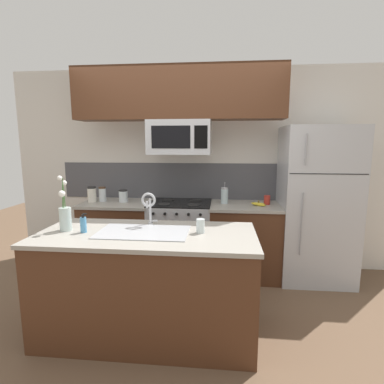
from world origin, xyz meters
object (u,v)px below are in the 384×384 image
(stove_range, at_px, (181,238))
(coffee_tin, at_px, (267,200))
(french_press, at_px, (225,195))
(flower_vase, at_px, (65,217))
(storage_jar_short, at_px, (123,196))
(dish_soap_bottle, at_px, (83,224))
(drinking_glass, at_px, (200,226))
(storage_jar_tall, at_px, (92,194))
(microwave, at_px, (180,137))
(storage_jar_medium, at_px, (102,194))
(banana_bunch, at_px, (259,204))
(refrigerator, at_px, (316,205))
(sink_faucet, at_px, (149,204))

(stove_range, bearing_deg, coffee_tin, 2.69)
(french_press, relative_size, flower_vase, 0.56)
(storage_jar_short, height_order, dish_soap_bottle, dish_soap_bottle)
(drinking_glass, bearing_deg, storage_jar_tall, 140.99)
(french_press, bearing_deg, flower_vase, -136.17)
(french_press, height_order, flower_vase, flower_vase)
(stove_range, xyz_separation_m, flower_vase, (-0.82, -1.26, 0.57))
(stove_range, distance_m, coffee_tin, 1.18)
(microwave, xyz_separation_m, storage_jar_medium, (-1.02, 0.06, -0.72))
(stove_range, distance_m, french_press, 0.78)
(microwave, relative_size, french_press, 2.79)
(microwave, bearing_deg, drinking_glass, -74.22)
(storage_jar_tall, xyz_separation_m, dish_soap_bottle, (0.49, -1.28, -0.03))
(stove_range, bearing_deg, banana_bunch, -3.60)
(stove_range, xyz_separation_m, refrigerator, (1.64, 0.02, 0.46))
(microwave, xyz_separation_m, french_press, (0.55, 0.08, -0.71))
(banana_bunch, relative_size, sink_faucet, 0.62)
(storage_jar_short, bearing_deg, storage_jar_medium, 176.30)
(stove_range, bearing_deg, microwave, -89.84)
(coffee_tin, distance_m, sink_faucet, 1.63)
(drinking_glass, bearing_deg, microwave, 105.78)
(storage_jar_tall, bearing_deg, refrigerator, 0.81)
(coffee_tin, xyz_separation_m, flower_vase, (-1.89, -1.31, 0.06))
(storage_jar_tall, distance_m, storage_jar_medium, 0.13)
(storage_jar_short, relative_size, drinking_glass, 1.32)
(refrigerator, bearing_deg, french_press, 177.90)
(banana_bunch, distance_m, flower_vase, 2.14)
(banana_bunch, bearing_deg, storage_jar_short, 177.35)
(dish_soap_bottle, bearing_deg, storage_jar_tall, 111.00)
(stove_range, distance_m, flower_vase, 1.60)
(dish_soap_bottle, bearing_deg, french_press, 48.69)
(microwave, distance_m, storage_jar_medium, 1.25)
(refrigerator, xyz_separation_m, storage_jar_tall, (-2.77, -0.04, 0.08))
(dish_soap_bottle, distance_m, drinking_glass, 0.98)
(french_press, xyz_separation_m, drinking_glass, (-0.21, -1.27, -0.04))
(stove_range, relative_size, storage_jar_medium, 4.98)
(refrigerator, height_order, banana_bunch, refrigerator)
(stove_range, height_order, sink_faucet, sink_faucet)
(french_press, relative_size, sink_faucet, 0.87)
(microwave, height_order, coffee_tin, microwave)
(refrigerator, xyz_separation_m, coffee_tin, (-0.57, 0.03, 0.04))
(microwave, bearing_deg, banana_bunch, -2.34)
(microwave, xyz_separation_m, refrigerator, (1.64, 0.04, -0.80))
(french_press, bearing_deg, banana_bunch, -16.48)
(banana_bunch, distance_m, drinking_glass, 1.31)
(storage_jar_short, bearing_deg, coffee_tin, 1.01)
(banana_bunch, height_order, flower_vase, flower_vase)
(stove_range, bearing_deg, drinking_glass, -74.48)
(storage_jar_tall, distance_m, coffee_tin, 2.20)
(banana_bunch, distance_m, french_press, 0.43)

